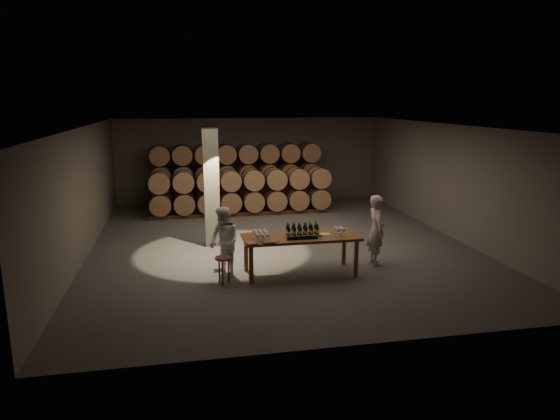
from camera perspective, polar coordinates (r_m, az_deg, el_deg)
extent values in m
plane|color=#575451|center=(13.81, -0.11, -3.80)|extent=(12.00, 12.00, 0.00)
plane|color=#605E59|center=(13.27, -0.12, 9.58)|extent=(12.00, 12.00, 0.00)
plane|color=slate|center=(19.31, -3.55, 5.71)|extent=(10.00, 0.00, 10.00)
plane|color=slate|center=(7.79, 8.40, -4.61)|extent=(10.00, 0.00, 10.00)
plane|color=slate|center=(13.43, -21.56, 1.86)|extent=(0.00, 12.00, 12.00)
plane|color=slate|center=(15.21, 18.74, 3.23)|extent=(0.00, 12.00, 12.00)
cube|color=#676359|center=(13.42, -7.85, 2.62)|extent=(0.40, 0.40, 3.20)
cylinder|color=brown|center=(10.74, -3.32, -6.29)|extent=(0.10, 0.10, 0.84)
cylinder|color=brown|center=(11.28, 8.69, -5.48)|extent=(0.10, 0.10, 0.84)
cylinder|color=brown|center=(11.55, -3.91, -4.94)|extent=(0.10, 0.10, 0.84)
cylinder|color=brown|center=(12.06, 7.32, -4.26)|extent=(0.10, 0.10, 0.84)
cube|color=brown|center=(11.22, 2.34, -3.05)|extent=(2.60, 1.10, 0.06)
cube|color=#52321C|center=(18.42, -4.78, 0.50)|extent=(6.26, 0.10, 0.12)
cube|color=#52321C|center=(19.00, -4.99, 0.86)|extent=(6.26, 0.10, 0.12)
cylinder|color=#996D45|center=(18.54, -13.33, 1.57)|extent=(0.70, 0.95, 0.70)
cylinder|color=black|center=(18.28, -13.35, 1.42)|extent=(0.73, 0.04, 0.73)
cylinder|color=black|center=(18.79, -13.30, 1.72)|extent=(0.73, 0.04, 0.73)
cylinder|color=#996D45|center=(18.52, -10.92, 1.68)|extent=(0.70, 0.95, 0.70)
cylinder|color=black|center=(18.27, -10.91, 1.53)|extent=(0.73, 0.04, 0.73)
cylinder|color=black|center=(18.78, -10.92, 1.82)|extent=(0.73, 0.04, 0.73)
cylinder|color=#996D45|center=(18.54, -8.51, 1.78)|extent=(0.70, 0.95, 0.70)
cylinder|color=black|center=(18.29, -8.47, 1.63)|extent=(0.73, 0.04, 0.73)
cylinder|color=black|center=(18.80, -8.55, 1.92)|extent=(0.73, 0.04, 0.73)
cylinder|color=#996D45|center=(18.59, -6.11, 1.87)|extent=(0.70, 0.95, 0.70)
cylinder|color=black|center=(18.34, -6.03, 1.72)|extent=(0.73, 0.04, 0.73)
cylinder|color=black|center=(18.85, -6.18, 2.01)|extent=(0.73, 0.04, 0.73)
cylinder|color=#996D45|center=(18.67, -3.72, 1.96)|extent=(0.70, 0.95, 0.70)
cylinder|color=black|center=(18.42, -3.61, 1.82)|extent=(0.73, 0.04, 0.73)
cylinder|color=black|center=(18.93, -3.82, 2.10)|extent=(0.73, 0.04, 0.73)
cylinder|color=#996D45|center=(18.79, -1.36, 2.05)|extent=(0.70, 0.95, 0.70)
cylinder|color=black|center=(18.54, -1.22, 1.91)|extent=(0.73, 0.04, 0.73)
cylinder|color=black|center=(19.04, -1.49, 2.19)|extent=(0.73, 0.04, 0.73)
cylinder|color=#996D45|center=(18.93, 0.97, 2.13)|extent=(0.70, 0.95, 0.70)
cylinder|color=black|center=(18.68, 1.13, 1.99)|extent=(0.73, 0.04, 0.73)
cylinder|color=black|center=(19.18, 0.80, 2.27)|extent=(0.73, 0.04, 0.73)
cylinder|color=#996D45|center=(19.11, 3.26, 2.21)|extent=(0.70, 0.95, 0.70)
cylinder|color=black|center=(18.86, 3.45, 2.07)|extent=(0.73, 0.04, 0.73)
cylinder|color=black|center=(19.36, 3.07, 2.35)|extent=(0.73, 0.04, 0.73)
cylinder|color=#996D45|center=(18.42, -13.44, 3.83)|extent=(0.70, 0.95, 0.70)
cylinder|color=black|center=(18.16, -13.47, 3.71)|extent=(0.73, 0.04, 0.73)
cylinder|color=black|center=(18.67, -13.42, 3.95)|extent=(0.73, 0.04, 0.73)
cylinder|color=#996D45|center=(18.40, -11.01, 3.94)|extent=(0.70, 0.95, 0.70)
cylinder|color=black|center=(18.14, -11.01, 3.82)|extent=(0.73, 0.04, 0.73)
cylinder|color=black|center=(18.66, -11.02, 4.05)|extent=(0.73, 0.04, 0.73)
cylinder|color=#996D45|center=(18.42, -8.58, 4.04)|extent=(0.70, 0.95, 0.70)
cylinder|color=black|center=(18.16, -8.54, 3.92)|extent=(0.73, 0.04, 0.73)
cylinder|color=black|center=(18.68, -8.62, 4.15)|extent=(0.73, 0.04, 0.73)
cylinder|color=#996D45|center=(18.47, -6.16, 4.13)|extent=(0.70, 0.95, 0.70)
cylinder|color=black|center=(18.21, -6.09, 4.01)|extent=(0.73, 0.04, 0.73)
cylinder|color=black|center=(18.73, -6.23, 4.24)|extent=(0.73, 0.04, 0.73)
cylinder|color=#996D45|center=(18.55, -3.75, 4.21)|extent=(0.70, 0.95, 0.70)
cylinder|color=black|center=(18.30, -3.65, 4.10)|extent=(0.73, 0.04, 0.73)
cylinder|color=black|center=(18.81, -3.86, 4.32)|extent=(0.73, 0.04, 0.73)
cylinder|color=#996D45|center=(18.67, -1.37, 4.29)|extent=(0.70, 0.95, 0.70)
cylinder|color=black|center=(18.41, -1.23, 4.17)|extent=(0.73, 0.04, 0.73)
cylinder|color=black|center=(18.92, -1.51, 4.40)|extent=(0.73, 0.04, 0.73)
cylinder|color=#996D45|center=(18.81, 0.98, 4.35)|extent=(0.70, 0.95, 0.70)
cylinder|color=black|center=(18.56, 1.14, 4.24)|extent=(0.73, 0.04, 0.73)
cylinder|color=black|center=(19.07, 0.81, 4.46)|extent=(0.73, 0.04, 0.73)
cylinder|color=#996D45|center=(18.99, 3.28, 4.41)|extent=(0.70, 0.95, 0.70)
cylinder|color=black|center=(18.74, 3.48, 4.30)|extent=(0.73, 0.04, 0.73)
cylinder|color=black|center=(19.24, 3.09, 4.52)|extent=(0.73, 0.04, 0.73)
cylinder|color=#996D45|center=(18.32, -13.56, 6.12)|extent=(0.70, 0.95, 0.70)
cylinder|color=black|center=(18.07, -13.59, 6.03)|extent=(0.73, 0.04, 0.73)
cylinder|color=black|center=(18.58, -13.53, 6.21)|extent=(0.73, 0.04, 0.73)
cylinder|color=#996D45|center=(18.31, -11.11, 6.23)|extent=(0.70, 0.95, 0.70)
cylinder|color=black|center=(18.05, -11.10, 6.14)|extent=(0.73, 0.04, 0.73)
cylinder|color=black|center=(18.57, -11.11, 6.31)|extent=(0.73, 0.04, 0.73)
cylinder|color=#996D45|center=(18.33, -8.66, 6.33)|extent=(0.70, 0.95, 0.70)
cylinder|color=black|center=(18.07, -8.62, 6.24)|extent=(0.73, 0.04, 0.73)
cylinder|color=black|center=(18.58, -8.69, 6.41)|extent=(0.73, 0.04, 0.73)
cylinder|color=#996D45|center=(18.38, -6.21, 6.41)|extent=(0.70, 0.95, 0.70)
cylinder|color=black|center=(18.12, -6.14, 6.33)|extent=(0.73, 0.04, 0.73)
cylinder|color=black|center=(18.63, -6.28, 6.49)|extent=(0.73, 0.04, 0.73)
cylinder|color=#996D45|center=(18.46, -3.79, 6.48)|extent=(0.70, 0.95, 0.70)
cylinder|color=black|center=(18.20, -3.68, 6.40)|extent=(0.73, 0.04, 0.73)
cylinder|color=black|center=(18.72, -3.89, 6.56)|extent=(0.73, 0.04, 0.73)
cylinder|color=#996D45|center=(18.58, -1.38, 6.54)|extent=(0.70, 0.95, 0.70)
cylinder|color=black|center=(18.32, -1.24, 6.46)|extent=(0.73, 0.04, 0.73)
cylinder|color=black|center=(18.83, -1.52, 6.62)|extent=(0.73, 0.04, 0.73)
cylinder|color=#996D45|center=(18.72, 0.98, 6.59)|extent=(0.70, 0.95, 0.70)
cylinder|color=black|center=(18.47, 1.15, 6.51)|extent=(0.73, 0.04, 0.73)
cylinder|color=black|center=(18.98, 0.82, 6.67)|extent=(0.73, 0.04, 0.73)
cylinder|color=#996D45|center=(18.90, 3.31, 6.63)|extent=(0.70, 0.95, 0.70)
cylinder|color=black|center=(18.65, 3.51, 6.55)|extent=(0.73, 0.04, 0.73)
cylinder|color=black|center=(19.15, 3.12, 6.71)|extent=(0.73, 0.04, 0.73)
cube|color=#52321C|center=(17.06, -4.25, -0.46)|extent=(6.26, 0.10, 0.12)
cube|color=#52321C|center=(17.64, -4.49, -0.03)|extent=(6.26, 0.10, 0.12)
cylinder|color=#996D45|center=(17.17, -13.48, 0.71)|extent=(0.70, 0.95, 0.70)
cylinder|color=black|center=(16.91, -13.51, 0.53)|extent=(0.73, 0.04, 0.73)
cylinder|color=black|center=(17.42, -13.45, 0.88)|extent=(0.73, 0.04, 0.73)
cylinder|color=#996D45|center=(17.15, -10.88, 0.82)|extent=(0.70, 0.95, 0.70)
cylinder|color=black|center=(16.89, -10.87, 0.64)|extent=(0.73, 0.04, 0.73)
cylinder|color=black|center=(17.40, -10.88, 0.99)|extent=(0.73, 0.04, 0.73)
cylinder|color=#996D45|center=(17.17, -8.27, 0.92)|extent=(0.70, 0.95, 0.70)
cylinder|color=black|center=(16.91, -8.23, 0.75)|extent=(0.73, 0.04, 0.73)
cylinder|color=black|center=(17.42, -8.32, 1.09)|extent=(0.73, 0.04, 0.73)
cylinder|color=#996D45|center=(17.22, -5.68, 1.03)|extent=(0.70, 0.95, 0.70)
cylinder|color=black|center=(16.97, -5.60, 0.86)|extent=(0.73, 0.04, 0.73)
cylinder|color=black|center=(17.48, -5.77, 1.20)|extent=(0.73, 0.04, 0.73)
cylinder|color=#996D45|center=(17.31, -3.11, 1.13)|extent=(0.70, 0.95, 0.70)
cylinder|color=black|center=(17.06, -2.99, 0.97)|extent=(0.73, 0.04, 0.73)
cylinder|color=black|center=(17.56, -3.23, 1.30)|extent=(0.73, 0.04, 0.73)
cylinder|color=#996D45|center=(17.43, -0.57, 1.23)|extent=(0.70, 0.95, 0.70)
cylinder|color=black|center=(17.18, -0.41, 1.07)|extent=(0.73, 0.04, 0.73)
cylinder|color=black|center=(17.69, -0.73, 1.39)|extent=(0.73, 0.04, 0.73)
cylinder|color=#996D45|center=(17.59, 1.92, 1.33)|extent=(0.70, 0.95, 0.70)
cylinder|color=black|center=(17.34, 2.12, 1.17)|extent=(0.73, 0.04, 0.73)
cylinder|color=black|center=(17.84, 1.74, 1.49)|extent=(0.73, 0.04, 0.73)
cylinder|color=#996D45|center=(17.78, 4.37, 1.42)|extent=(0.70, 0.95, 0.70)
cylinder|color=black|center=(17.54, 4.60, 1.26)|extent=(0.73, 0.04, 0.73)
cylinder|color=black|center=(18.03, 4.15, 1.58)|extent=(0.73, 0.04, 0.73)
cylinder|color=#996D45|center=(17.03, -13.60, 3.14)|extent=(0.70, 0.95, 0.70)
cylinder|color=black|center=(16.78, -13.64, 3.00)|extent=(0.73, 0.04, 0.73)
cylinder|color=black|center=(17.29, -13.57, 3.28)|extent=(0.73, 0.04, 0.73)
cylinder|color=#996D45|center=(17.02, -10.98, 3.26)|extent=(0.70, 0.95, 0.70)
cylinder|color=black|center=(16.76, -10.97, 3.12)|extent=(0.73, 0.04, 0.73)
cylinder|color=black|center=(17.27, -10.99, 3.39)|extent=(0.73, 0.04, 0.73)
cylinder|color=#996D45|center=(17.04, -8.35, 3.36)|extent=(0.70, 0.95, 0.70)
cylinder|color=black|center=(16.78, -8.31, 3.23)|extent=(0.73, 0.04, 0.73)
cylinder|color=black|center=(17.29, -8.40, 3.50)|extent=(0.73, 0.04, 0.73)
cylinder|color=#996D45|center=(17.09, -5.74, 3.46)|extent=(0.70, 0.95, 0.70)
cylinder|color=black|center=(16.84, -5.65, 3.33)|extent=(0.73, 0.04, 0.73)
cylinder|color=black|center=(17.35, -5.82, 3.59)|extent=(0.73, 0.04, 0.73)
cylinder|color=#996D45|center=(17.18, -3.14, 3.55)|extent=(0.70, 0.95, 0.70)
cylinder|color=black|center=(16.93, -3.02, 3.42)|extent=(0.73, 0.04, 0.73)
cylinder|color=black|center=(17.44, -3.26, 3.68)|extent=(0.73, 0.04, 0.73)
cylinder|color=#996D45|center=(17.31, -0.58, 3.64)|extent=(0.70, 0.95, 0.70)
cylinder|color=black|center=(17.05, -0.42, 3.50)|extent=(0.73, 0.04, 0.73)
cylinder|color=black|center=(17.56, -0.74, 3.76)|extent=(0.73, 0.04, 0.73)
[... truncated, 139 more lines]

